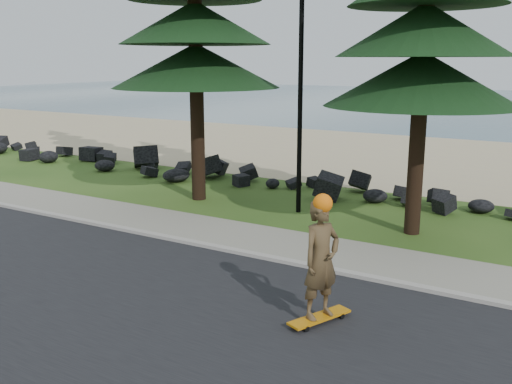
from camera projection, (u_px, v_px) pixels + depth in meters
ground at (241, 240)px, 14.29m from camera, size 160.00×160.00×0.00m
road at (112, 305)px, 10.51m from camera, size 160.00×7.00×0.02m
kerb at (221, 249)px, 13.52m from camera, size 160.00×0.20×0.10m
sidewalk at (246, 237)px, 14.45m from camera, size 160.00×2.00×0.08m
beach_sand at (407, 157)px, 26.45m from camera, size 160.00×15.00×0.01m
ocean at (511, 105)px, 57.05m from camera, size 160.00×58.00×0.01m
seawall_boulders at (330, 196)px, 18.99m from camera, size 60.00×2.40×1.10m
lamp_post at (301, 70)px, 16.03m from camera, size 0.25×0.14×8.14m
skateboarder at (321, 261)px, 9.55m from camera, size 0.76×1.24×2.28m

